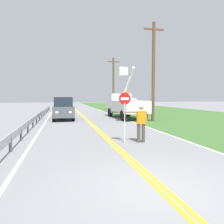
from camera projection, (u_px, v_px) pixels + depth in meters
ground_plane at (160, 187)px, 5.21m from camera, size 160.00×160.00×0.00m
grass_verge_right at (177, 114)px, 27.23m from camera, size 16.00×110.00×0.01m
centerline_yellow_left at (82, 116)px, 24.64m from camera, size 0.11×110.00×0.01m
centerline_yellow_right at (83, 116)px, 24.68m from camera, size 0.11×110.00×0.01m
edge_line_right at (114, 115)px, 25.46m from camera, size 0.12×110.00×0.01m
edge_line_left at (49, 116)px, 23.86m from camera, size 0.12×110.00×0.01m
flagger_worker at (141, 120)px, 10.29m from camera, size 1.08×0.29×1.83m
stop_sign_paddle at (125, 106)px, 10.16m from camera, size 0.56×0.04×2.33m
utility_bucket_truck at (125, 104)px, 22.30m from camera, size 2.67×6.91×5.16m
oncoming_suv_nearest at (63, 108)px, 20.58m from camera, size 1.93×4.61×2.10m
utility_pole_near at (153, 70)px, 19.21m from camera, size 1.80×0.28×8.54m
utility_pole_mid at (113, 83)px, 32.86m from camera, size 1.80×0.28×7.91m
guardrail_left_shoulder at (41, 114)px, 20.76m from camera, size 0.10×32.00×0.71m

